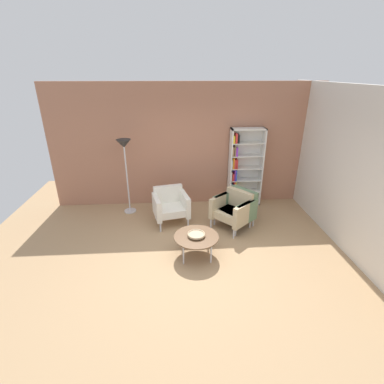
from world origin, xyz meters
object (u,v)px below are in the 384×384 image
(bookshelf_tall, at_px, (242,168))
(armchair_spare_guest, at_px, (170,205))
(decorative_bowl, at_px, (196,234))
(armchair_by_bookshelf, at_px, (233,209))
(coffee_table_low, at_px, (196,237))
(floor_lamp_torchiere, at_px, (125,153))
(armchair_near_window, at_px, (237,208))

(bookshelf_tall, relative_size, armchair_spare_guest, 2.26)
(decorative_bowl, xyz_separation_m, armchair_spare_guest, (-0.47, 1.26, -0.02))
(armchair_by_bookshelf, bearing_deg, coffee_table_low, -83.76)
(coffee_table_low, bearing_deg, decorative_bowl, 0.00)
(floor_lamp_torchiere, bearing_deg, armchair_spare_guest, -30.31)
(decorative_bowl, relative_size, armchair_by_bookshelf, 0.34)
(armchair_by_bookshelf, distance_m, armchair_spare_guest, 1.36)
(coffee_table_low, relative_size, armchair_near_window, 0.84)
(bookshelf_tall, height_order, coffee_table_low, bookshelf_tall)
(armchair_by_bookshelf, bearing_deg, armchair_spare_guest, -144.77)
(decorative_bowl, height_order, floor_lamp_torchiere, floor_lamp_torchiere)
(decorative_bowl, bearing_deg, armchair_near_window, 47.53)
(coffee_table_low, relative_size, armchair_spare_guest, 0.95)
(bookshelf_tall, height_order, armchair_near_window, bookshelf_tall)
(coffee_table_low, height_order, armchair_by_bookshelf, armchair_by_bookshelf)
(bookshelf_tall, height_order, floor_lamp_torchiere, bookshelf_tall)
(coffee_table_low, bearing_deg, floor_lamp_torchiere, 128.19)
(bookshelf_tall, distance_m, armchair_near_window, 1.25)
(armchair_by_bookshelf, height_order, floor_lamp_torchiere, floor_lamp_torchiere)
(armchair_spare_guest, bearing_deg, armchair_near_window, -21.93)
(armchair_by_bookshelf, xyz_separation_m, floor_lamp_torchiere, (-2.30, 0.87, 1.03))
(bookshelf_tall, xyz_separation_m, decorative_bowl, (-1.29, -2.12, -0.51))
(coffee_table_low, xyz_separation_m, armchair_by_bookshelf, (0.86, 0.96, 0.04))
(armchair_by_bookshelf, xyz_separation_m, armchair_near_window, (0.09, 0.08, 0.00))
(armchair_near_window, bearing_deg, decorative_bowl, -79.97)
(decorative_bowl, xyz_separation_m, armchair_near_window, (0.95, 1.04, -0.02))
(bookshelf_tall, xyz_separation_m, armchair_spare_guest, (-1.75, -0.85, -0.53))
(floor_lamp_torchiere, bearing_deg, bookshelf_tall, 5.92)
(armchair_spare_guest, bearing_deg, decorative_bowl, -82.78)
(armchair_by_bookshelf, bearing_deg, armchair_near_window, 88.32)
(coffee_table_low, distance_m, decorative_bowl, 0.06)
(bookshelf_tall, bearing_deg, armchair_near_window, -107.40)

